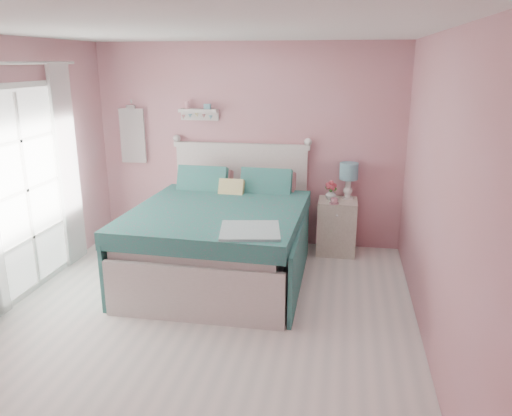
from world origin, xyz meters
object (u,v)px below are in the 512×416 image
(table_lamp, at_px, (349,174))
(teacup, at_px, (334,201))
(bed, at_px, (222,238))
(vase, at_px, (331,194))
(nightstand, at_px, (337,226))

(table_lamp, xyz_separation_m, teacup, (-0.16, -0.27, -0.28))
(bed, relative_size, teacup, 26.01)
(vase, bearing_deg, bed, -142.02)
(vase, xyz_separation_m, teacup, (0.05, -0.19, -0.03))
(bed, relative_size, vase, 16.93)
(bed, xyz_separation_m, teacup, (1.23, 0.73, 0.30))
(nightstand, bearing_deg, teacup, -104.21)
(table_lamp, bearing_deg, vase, -159.65)
(nightstand, xyz_separation_m, teacup, (-0.04, -0.17, 0.38))
(bed, xyz_separation_m, table_lamp, (1.39, 1.00, 0.58))
(table_lamp, height_order, teacup, table_lamp)
(bed, relative_size, nightstand, 3.37)
(table_lamp, xyz_separation_m, vase, (-0.21, -0.08, -0.25))
(bed, xyz_separation_m, nightstand, (1.27, 0.90, -0.08))
(bed, bearing_deg, teacup, 32.71)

